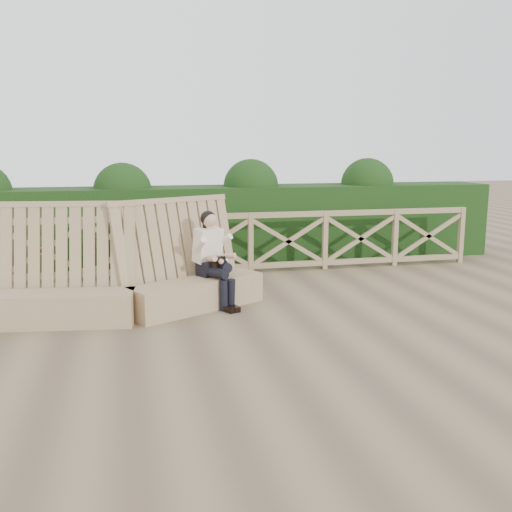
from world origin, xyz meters
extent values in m
plane|color=brown|center=(0.00, 0.00, 0.00)|extent=(60.00, 60.00, 0.00)
cube|color=#917553|center=(-2.41, 1.00, 0.21)|extent=(2.04, 0.78, 0.43)
cube|color=#917553|center=(-2.38, 1.27, 0.79)|extent=(2.03, 0.72, 1.54)
cube|color=#917553|center=(-0.55, 1.32, 0.21)|extent=(1.99, 1.36, 0.43)
cube|color=#917553|center=(-0.68, 1.56, 0.79)|extent=(1.96, 1.31, 1.54)
cube|color=black|center=(-0.32, 1.55, 0.53)|extent=(0.43, 0.39, 0.21)
cube|color=#EFDFC5|center=(-0.35, 1.59, 0.86)|extent=(0.48, 0.43, 0.51)
sphere|color=tan|center=(-0.32, 1.55, 1.23)|extent=(0.28, 0.28, 0.20)
sphere|color=black|center=(-0.34, 1.58, 1.25)|extent=(0.30, 0.30, 0.22)
cylinder|color=black|center=(-0.30, 1.33, 0.51)|extent=(0.35, 0.46, 0.15)
cylinder|color=black|center=(-0.17, 1.42, 0.58)|extent=(0.35, 0.47, 0.16)
cylinder|color=black|center=(-0.20, 1.14, 0.21)|extent=(0.16, 0.16, 0.43)
cylinder|color=black|center=(-0.09, 1.18, 0.21)|extent=(0.16, 0.16, 0.43)
cube|color=black|center=(-0.16, 1.06, 0.04)|extent=(0.19, 0.25, 0.08)
cube|color=black|center=(-0.07, 1.09, 0.04)|extent=(0.19, 0.25, 0.08)
cube|color=black|center=(-0.22, 1.41, 0.63)|extent=(0.27, 0.23, 0.16)
cube|color=black|center=(-0.16, 1.26, 0.69)|extent=(0.10, 0.11, 0.12)
cube|color=olive|center=(0.00, 3.50, 1.05)|extent=(10.10, 0.07, 0.10)
cube|color=olive|center=(0.00, 3.50, 0.12)|extent=(10.10, 0.07, 0.10)
cube|color=black|center=(0.00, 4.70, 0.75)|extent=(12.00, 1.20, 1.50)
camera|label=1|loc=(-1.54, -6.45, 2.22)|focal=40.00mm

